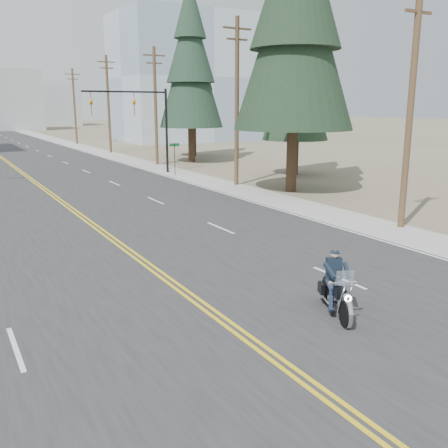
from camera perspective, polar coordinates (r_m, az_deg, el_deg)
name	(u,v)px	position (r m, az deg, el deg)	size (l,w,h in m)	color
ground_plane	(291,371)	(11.26, 7.67, -16.36)	(400.00, 400.00, 0.00)	#776D56
sidewalk_right	(70,144)	(79.86, -17.15, 8.72)	(3.00, 200.00, 0.01)	#A5A5A0
traffic_mast_right	(143,114)	(42.46, -9.19, 12.29)	(7.10, 0.26, 7.00)	black
street_sign	(175,153)	(41.47, -5.66, 8.04)	(0.90, 0.06, 2.62)	black
utility_pole_a	(411,102)	(24.31, 20.58, 12.89)	(2.20, 0.30, 11.00)	brown
utility_pole_b	(237,100)	(35.88, 1.47, 13.97)	(2.20, 0.30, 11.50)	brown
utility_pole_c	(156,105)	(49.33, -7.83, 13.38)	(2.20, 0.30, 11.00)	brown
utility_pole_d	(108,103)	(63.48, -13.08, 13.35)	(2.20, 0.30, 11.50)	brown
utility_pole_e	(74,105)	(79.89, -16.72, 12.87)	(2.20, 0.30, 11.00)	brown
glass_building	(191,79)	(86.64, -3.77, 16.20)	(24.00, 16.00, 20.00)	#9EB5CC
haze_bldg_c	(148,92)	(126.44, -8.63, 14.71)	(16.00, 12.00, 18.00)	#B7BCC6
haze_bldg_e	(52,105)	(160.73, -19.07, 12.74)	(14.00, 14.00, 12.00)	#B7BCC6
motorcyclist	(337,284)	(13.88, 12.78, -6.73)	(0.96, 2.25, 1.75)	black
conifer_near	(296,5)	(33.97, 8.28, 23.56)	(7.69, 7.69, 20.35)	#382619
conifer_mid	(297,72)	(42.06, 8.33, 16.82)	(5.38, 5.38, 14.35)	#382619
conifer_tall	(190,58)	(51.29, -3.86, 18.36)	(6.34, 6.34, 17.60)	#382619
conifer_far	(192,71)	(57.78, -3.66, 17.09)	(6.12, 6.12, 16.39)	#382619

